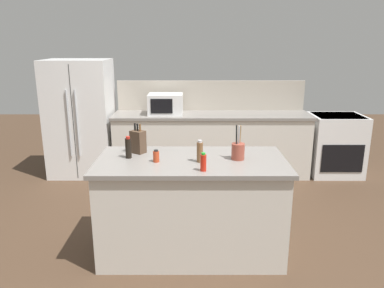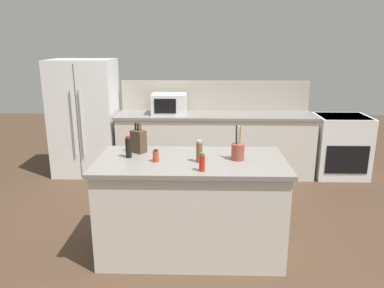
{
  "view_description": "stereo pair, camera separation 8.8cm",
  "coord_description": "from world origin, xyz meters",
  "px_view_note": "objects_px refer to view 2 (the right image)",
  "views": [
    {
      "loc": [
        0.01,
        -3.28,
        2.0
      ],
      "look_at": [
        0.0,
        0.35,
        0.99
      ],
      "focal_mm": 35.0,
      "sensor_mm": 36.0,
      "label": 1
    },
    {
      "loc": [
        0.09,
        -3.28,
        2.0
      ],
      "look_at": [
        0.0,
        0.35,
        0.99
      ],
      "focal_mm": 35.0,
      "sensor_mm": 36.0,
      "label": 2
    }
  ],
  "objects_px": {
    "microwave": "(169,104)",
    "range_oven": "(340,146)",
    "hot_sauce_bottle": "(202,163)",
    "knife_block": "(139,141)",
    "soy_sauce_bottle": "(128,147)",
    "spice_jar_paprika": "(156,156)",
    "pepper_grinder": "(199,152)",
    "refrigerator": "(85,118)",
    "utensil_crock": "(238,151)"
  },
  "relations": [
    {
      "from": "refrigerator",
      "to": "range_oven",
      "type": "bearing_deg",
      "value": -0.76
    },
    {
      "from": "hot_sauce_bottle",
      "to": "spice_jar_paprika",
      "type": "bearing_deg",
      "value": 149.82
    },
    {
      "from": "range_oven",
      "to": "microwave",
      "type": "relative_size",
      "value": 1.83
    },
    {
      "from": "knife_block",
      "to": "soy_sauce_bottle",
      "type": "relative_size",
      "value": 1.4
    },
    {
      "from": "microwave",
      "to": "knife_block",
      "type": "height_order",
      "value": "microwave"
    },
    {
      "from": "refrigerator",
      "to": "soy_sauce_bottle",
      "type": "bearing_deg",
      "value": -63.72
    },
    {
      "from": "utensil_crock",
      "to": "pepper_grinder",
      "type": "distance_m",
      "value": 0.36
    },
    {
      "from": "refrigerator",
      "to": "knife_block",
      "type": "xyz_separation_m",
      "value": [
        1.16,
        -2.04,
        0.19
      ]
    },
    {
      "from": "hot_sauce_bottle",
      "to": "soy_sauce_bottle",
      "type": "distance_m",
      "value": 0.77
    },
    {
      "from": "range_oven",
      "to": "pepper_grinder",
      "type": "height_order",
      "value": "pepper_grinder"
    },
    {
      "from": "utensil_crock",
      "to": "soy_sauce_bottle",
      "type": "distance_m",
      "value": 1.01
    },
    {
      "from": "refrigerator",
      "to": "pepper_grinder",
      "type": "distance_m",
      "value": 2.91
    },
    {
      "from": "hot_sauce_bottle",
      "to": "pepper_grinder",
      "type": "distance_m",
      "value": 0.24
    },
    {
      "from": "utensil_crock",
      "to": "hot_sauce_bottle",
      "type": "relative_size",
      "value": 2.02
    },
    {
      "from": "pepper_grinder",
      "to": "knife_block",
      "type": "bearing_deg",
      "value": 154.12
    },
    {
      "from": "knife_block",
      "to": "spice_jar_paprika",
      "type": "relative_size",
      "value": 2.57
    },
    {
      "from": "refrigerator",
      "to": "hot_sauce_bottle",
      "type": "xyz_separation_m",
      "value": [
        1.77,
        -2.56,
        0.15
      ]
    },
    {
      "from": "refrigerator",
      "to": "pepper_grinder",
      "type": "relative_size",
      "value": 8.49
    },
    {
      "from": "range_oven",
      "to": "spice_jar_paprika",
      "type": "height_order",
      "value": "spice_jar_paprika"
    },
    {
      "from": "range_oven",
      "to": "hot_sauce_bottle",
      "type": "bearing_deg",
      "value": -129.71
    },
    {
      "from": "refrigerator",
      "to": "spice_jar_paprika",
      "type": "bearing_deg",
      "value": -59.69
    },
    {
      "from": "range_oven",
      "to": "pepper_grinder",
      "type": "relative_size",
      "value": 4.51
    },
    {
      "from": "microwave",
      "to": "soy_sauce_bottle",
      "type": "xyz_separation_m",
      "value": [
        -0.2,
        -2.15,
        -0.05
      ]
    },
    {
      "from": "soy_sauce_bottle",
      "to": "pepper_grinder",
      "type": "distance_m",
      "value": 0.67
    },
    {
      "from": "knife_block",
      "to": "microwave",
      "type": "bearing_deg",
      "value": 119.72
    },
    {
      "from": "range_oven",
      "to": "spice_jar_paprika",
      "type": "distance_m",
      "value": 3.42
    },
    {
      "from": "spice_jar_paprika",
      "to": "soy_sauce_bottle",
      "type": "xyz_separation_m",
      "value": [
        -0.27,
        0.12,
        0.05
      ]
    },
    {
      "from": "hot_sauce_bottle",
      "to": "refrigerator",
      "type": "bearing_deg",
      "value": 124.68
    },
    {
      "from": "spice_jar_paprika",
      "to": "soy_sauce_bottle",
      "type": "distance_m",
      "value": 0.3
    },
    {
      "from": "microwave",
      "to": "refrigerator",
      "type": "bearing_deg",
      "value": 177.72
    },
    {
      "from": "knife_block",
      "to": "hot_sauce_bottle",
      "type": "distance_m",
      "value": 0.81
    },
    {
      "from": "microwave",
      "to": "utensil_crock",
      "type": "distance_m",
      "value": 2.34
    },
    {
      "from": "microwave",
      "to": "utensil_crock",
      "type": "relative_size",
      "value": 1.57
    },
    {
      "from": "utensil_crock",
      "to": "knife_block",
      "type": "bearing_deg",
      "value": 167.58
    },
    {
      "from": "hot_sauce_bottle",
      "to": "soy_sauce_bottle",
      "type": "relative_size",
      "value": 0.77
    },
    {
      "from": "range_oven",
      "to": "soy_sauce_bottle",
      "type": "relative_size",
      "value": 4.44
    },
    {
      "from": "utensil_crock",
      "to": "hot_sauce_bottle",
      "type": "height_order",
      "value": "utensil_crock"
    },
    {
      "from": "microwave",
      "to": "spice_jar_paprika",
      "type": "height_order",
      "value": "microwave"
    },
    {
      "from": "spice_jar_paprika",
      "to": "soy_sauce_bottle",
      "type": "relative_size",
      "value": 0.54
    },
    {
      "from": "range_oven",
      "to": "hot_sauce_bottle",
      "type": "relative_size",
      "value": 5.79
    },
    {
      "from": "spice_jar_paprika",
      "to": "hot_sauce_bottle",
      "type": "xyz_separation_m",
      "value": [
        0.42,
        -0.24,
        0.02
      ]
    },
    {
      "from": "microwave",
      "to": "range_oven",
      "type": "bearing_deg",
      "value": -0.0
    },
    {
      "from": "microwave",
      "to": "spice_jar_paprika",
      "type": "distance_m",
      "value": 2.27
    },
    {
      "from": "spice_jar_paprika",
      "to": "soy_sauce_bottle",
      "type": "height_order",
      "value": "soy_sauce_bottle"
    },
    {
      "from": "microwave",
      "to": "soy_sauce_bottle",
      "type": "height_order",
      "value": "microwave"
    },
    {
      "from": "knife_block",
      "to": "pepper_grinder",
      "type": "distance_m",
      "value": 0.66
    },
    {
      "from": "spice_jar_paprika",
      "to": "range_oven",
      "type": "bearing_deg",
      "value": 42.19
    },
    {
      "from": "range_oven",
      "to": "knife_block",
      "type": "height_order",
      "value": "knife_block"
    },
    {
      "from": "knife_block",
      "to": "pepper_grinder",
      "type": "xyz_separation_m",
      "value": [
        0.59,
        -0.29,
        -0.02
      ]
    },
    {
      "from": "spice_jar_paprika",
      "to": "hot_sauce_bottle",
      "type": "distance_m",
      "value": 0.48
    }
  ]
}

